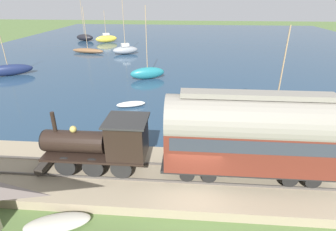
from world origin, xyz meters
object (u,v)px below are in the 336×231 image
sailboat_black (85,37)px  sailboat_yellow (106,38)px  beached_dinghy (58,223)px  sailboat_white (273,122)px  steam_locomotive (103,142)px  sailboat_brown (88,50)px  sailboat_gray (125,50)px  passenger_coach (252,133)px  rowboat_off_pier (131,104)px  rowboat_near_shore (192,101)px  sailboat_navy (9,70)px  sailboat_teal (147,73)px

sailboat_black → sailboat_yellow: size_ratio=1.51×
beached_dinghy → sailboat_white: bearing=-49.9°
steam_locomotive → beached_dinghy: bearing=161.1°
sailboat_brown → beached_dinghy: 38.80m
sailboat_yellow → sailboat_gray: bearing=-179.3°
passenger_coach → rowboat_off_pier: passenger_coach is taller
sailboat_white → rowboat_near_shore: 7.75m
passenger_coach → sailboat_white: size_ratio=1.16×
sailboat_yellow → steam_locomotive: bearing=167.3°
rowboat_off_pier → beached_dinghy: (-13.67, 0.36, -0.02)m
passenger_coach → sailboat_brown: size_ratio=1.16×
sailboat_brown → sailboat_navy: bearing=169.8°
sailboat_yellow → rowboat_near_shore: bearing=179.2°
sailboat_brown → beached_dinghy: sailboat_brown is taller
passenger_coach → sailboat_black: sailboat_black is taller
sailboat_yellow → rowboat_off_pier: sailboat_yellow is taller
rowboat_near_shore → sailboat_navy: bearing=122.2°
beached_dinghy → steam_locomotive: bearing=-18.9°
sailboat_navy → rowboat_near_shore: 24.07m
sailboat_brown → passenger_coach: bearing=-139.8°
sailboat_teal → rowboat_off_pier: size_ratio=3.02×
sailboat_gray → sailboat_white: (-26.64, -17.18, -0.04)m
passenger_coach → sailboat_gray: bearing=22.9°
sailboat_gray → sailboat_navy: size_ratio=1.50×
sailboat_gray → beached_dinghy: (-36.57, -5.39, -0.54)m
passenger_coach → sailboat_gray: size_ratio=0.91×
sailboat_navy → sailboat_brown: sailboat_brown is taller
sailboat_navy → sailboat_brown: bearing=-50.5°
sailboat_white → rowboat_off_pier: bearing=87.4°
sailboat_black → beached_dinghy: sailboat_black is taller
sailboat_gray → steam_locomotive: bearing=167.8°
sailboat_navy → sailboat_white: sailboat_white is taller
sailboat_black → sailboat_teal: (-27.74, -18.20, 0.00)m
sailboat_brown → rowboat_near_shore: 28.36m
beached_dinghy → sailboat_yellow: bearing=14.2°
steam_locomotive → sailboat_teal: bearing=1.9°
passenger_coach → beached_dinghy: passenger_coach is taller
sailboat_teal → rowboat_near_shore: 9.20m
sailboat_brown → rowboat_off_pier: sailboat_brown is taller
sailboat_teal → beached_dinghy: bearing=156.9°
beached_dinghy → passenger_coach: bearing=-68.1°
sailboat_brown → sailboat_yellow: bearing=9.0°
sailboat_white → sailboat_navy: bearing=82.1°
sailboat_teal → steam_locomotive: bearing=160.2°
sailboat_teal → sailboat_navy: bearing=68.3°
sailboat_white → sailboat_teal: bearing=57.5°
steam_locomotive → sailboat_white: (6.45, -10.60, -1.61)m
rowboat_off_pier → beached_dinghy: bearing=159.5°
steam_locomotive → sailboat_navy: size_ratio=0.93×
steam_locomotive → sailboat_black: (46.70, 18.83, -1.58)m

